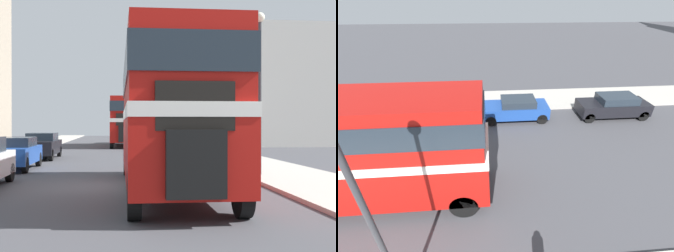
{
  "view_description": "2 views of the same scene",
  "coord_description": "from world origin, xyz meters",
  "views": [
    {
      "loc": [
        0.54,
        -14.74,
        1.96
      ],
      "look_at": [
        1.96,
        -1.06,
        1.89
      ],
      "focal_mm": 50.0,
      "sensor_mm": 36.0,
      "label": 1
    },
    {
      "loc": [
        8.52,
        4.04,
        6.78
      ],
      "look_at": [
        0.0,
        4.74,
        1.78
      ],
      "focal_mm": 24.0,
      "sensor_mm": 36.0,
      "label": 2
    }
  ],
  "objects": [
    {
      "name": "ground_plane",
      "position": [
        0.0,
        0.0,
        0.0
      ],
      "size": [
        120.0,
        120.0,
        0.0
      ],
      "primitive_type": "plane",
      "color": "#47474C"
    },
    {
      "name": "sidewalk_left",
      "position": [
        -6.75,
        0.0,
        0.06
      ],
      "size": [
        3.5,
        120.0,
        0.12
      ],
      "color": "#B7B2A8",
      "rests_on": "ground_plane"
    },
    {
      "name": "car_parked_near",
      "position": [
        -3.9,
        -0.34,
        0.79
      ],
      "size": [
        1.72,
        4.52,
        1.54
      ],
      "color": "white",
      "rests_on": "ground_plane"
    },
    {
      "name": "car_parked_mid",
      "position": [
        -3.92,
        5.68,
        0.72
      ],
      "size": [
        1.71,
        3.97,
        1.37
      ],
      "color": "#1E479E",
      "rests_on": "ground_plane"
    },
    {
      "name": "car_parked_far",
      "position": [
        -3.75,
        11.84,
        0.75
      ],
      "size": [
        1.65,
        4.32,
        1.44
      ],
      "color": "black",
      "rests_on": "ground_plane"
    },
    {
      "name": "street_lamp",
      "position": [
        5.59,
        1.72,
        3.96
      ],
      "size": [
        0.36,
        0.36,
        5.86
      ],
      "color": "#38383D",
      "rests_on": "sidewalk_right"
    }
  ]
}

